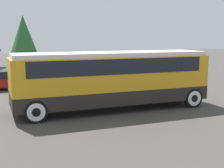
{
  "coord_description": "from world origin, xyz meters",
  "views": [
    {
      "loc": [
        -6.0,
        -15.24,
        3.95
      ],
      "look_at": [
        0.0,
        0.0,
        1.38
      ],
      "focal_mm": 50.0,
      "sensor_mm": 36.0,
      "label": 1
    }
  ],
  "objects": [
    {
      "name": "tour_bus",
      "position": [
        0.1,
        -0.0,
        1.86
      ],
      "size": [
        10.4,
        2.7,
        3.08
      ],
      "color": "black",
      "rests_on": "ground_plane"
    },
    {
      "name": "ground_plane",
      "position": [
        0.0,
        0.0,
        0.0
      ],
      "size": [
        120.0,
        120.0,
        0.0
      ],
      "primitive_type": "plane",
      "color": "#423F3D"
    },
    {
      "name": "tree_left",
      "position": [
        -2.35,
        20.89,
        4.08
      ],
      "size": [
        2.9,
        2.9,
        6.15
      ],
      "color": "brown",
      "rests_on": "ground_plane"
    },
    {
      "name": "parked_car_far",
      "position": [
        2.63,
        8.88,
        0.7
      ],
      "size": [
        4.35,
        1.84,
        1.41
      ],
      "color": "silver",
      "rests_on": "ground_plane"
    },
    {
      "name": "parked_car_mid",
      "position": [
        4.89,
        5.45,
        0.72
      ],
      "size": [
        4.42,
        1.88,
        1.46
      ],
      "color": "#2D5638",
      "rests_on": "ground_plane"
    }
  ]
}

